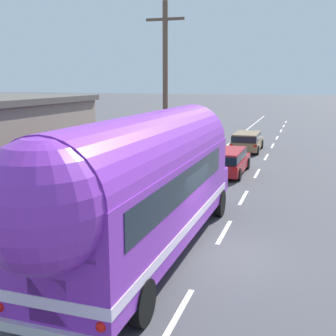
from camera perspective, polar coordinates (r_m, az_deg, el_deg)
ground_plane at (r=12.99m, az=5.81°, el=-11.21°), size 300.00×300.00×0.00m
lane_markings at (r=25.51m, az=6.53°, el=0.11°), size 3.56×80.00×0.01m
utility_pole at (r=20.35m, az=-0.36°, el=9.86°), size 1.80×0.24×8.50m
painted_bus at (r=11.68m, az=-3.48°, el=-1.89°), size 2.71×12.34×4.12m
car_lead at (r=23.51m, az=7.84°, el=1.07°), size 1.93×4.61×1.37m
car_second at (r=31.48m, az=10.38°, el=3.62°), size 2.00×4.49×1.37m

